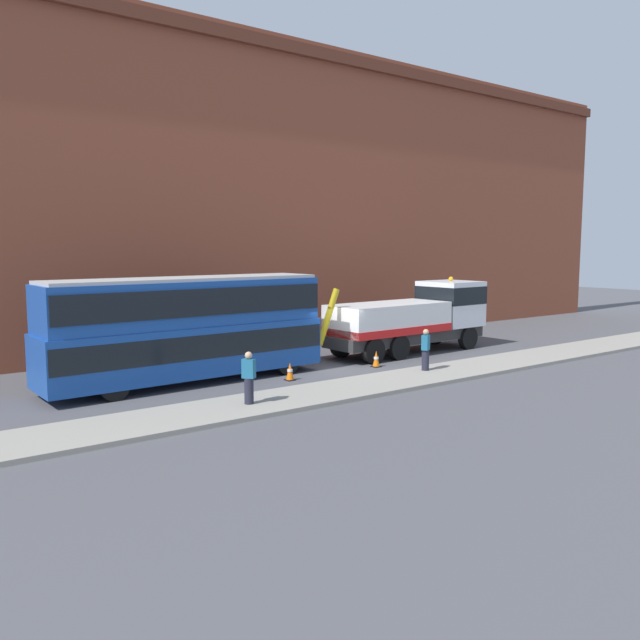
{
  "coord_description": "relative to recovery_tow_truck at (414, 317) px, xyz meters",
  "views": [
    {
      "loc": [
        -16.48,
        -21.78,
        5.21
      ],
      "look_at": [
        -0.01,
        0.56,
        2.0
      ],
      "focal_mm": 35.68,
      "sensor_mm": 36.0,
      "label": 1
    }
  ],
  "objects": [
    {
      "name": "ground_plane",
      "position": [
        -5.79,
        -0.58,
        -1.76
      ],
      "size": [
        120.0,
        120.0,
        0.0
      ],
      "primitive_type": "plane",
      "color": "#4C4C51"
    },
    {
      "name": "traffic_cone_near_bus",
      "position": [
        -8.71,
        -1.98,
        -1.42
      ],
      "size": [
        0.36,
        0.36,
        0.72
      ],
      "color": "orange",
      "rests_on": "ground_plane"
    },
    {
      "name": "building_facade",
      "position": [
        -5.79,
        6.6,
        6.31
      ],
      "size": [
        60.0,
        1.5,
        16.0
      ],
      "color": "brown",
      "rests_on": "ground_plane"
    },
    {
      "name": "double_decker_bus",
      "position": [
        -12.09,
        -0.02,
        0.47
      ],
      "size": [
        11.11,
        2.93,
        4.06
      ],
      "rotation": [
        0.0,
        0.0,
        0.04
      ],
      "color": "#19479E",
      "rests_on": "ground_plane"
    },
    {
      "name": "near_kerb",
      "position": [
        -5.79,
        -4.78,
        -1.68
      ],
      "size": [
        60.0,
        2.8,
        0.15
      ],
      "primitive_type": "cube",
      "color": "gray",
      "rests_on": "ground_plane"
    },
    {
      "name": "traffic_cone_midway",
      "position": [
        -4.14,
        -1.89,
        -1.42
      ],
      "size": [
        0.36,
        0.36,
        0.72
      ],
      "color": "orange",
      "rests_on": "ground_plane"
    },
    {
      "name": "pedestrian_bystander",
      "position": [
        -3.52,
        -4.23,
        -0.77
      ],
      "size": [
        0.48,
        0.42,
        1.71
      ],
      "rotation": [
        0.0,
        0.0,
        2.07
      ],
      "color": "#232333",
      "rests_on": "near_kerb"
    },
    {
      "name": "pedestrian_onlooker",
      "position": [
        -12.18,
        -4.8,
        -0.77
      ],
      "size": [
        0.45,
        0.48,
        1.71
      ],
      "rotation": [
        0.0,
        0.0,
        0.64
      ],
      "color": "#232333",
      "rests_on": "near_kerb"
    },
    {
      "name": "recovery_tow_truck",
      "position": [
        0.0,
        0.0,
        0.0
      ],
      "size": [
        10.18,
        2.95,
        3.67
      ],
      "rotation": [
        0.0,
        0.0,
        0.04
      ],
      "color": "#2D2D2D",
      "rests_on": "ground_plane"
    }
  ]
}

